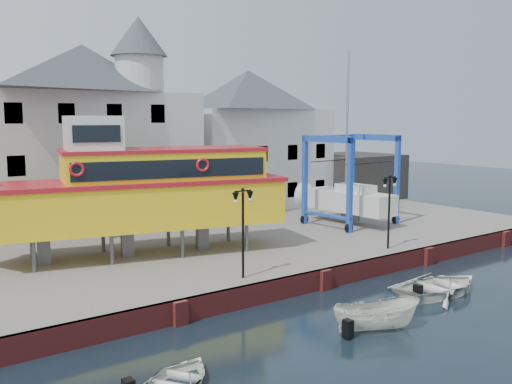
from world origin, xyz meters
TOP-DOWN VIEW (x-y plane):
  - ground at (0.00, 0.00)m, footprint 140.00×140.00m
  - hardstanding at (0.00, 11.00)m, footprint 44.00×22.00m
  - quay_wall at (-0.00, 0.10)m, footprint 44.00×0.47m
  - building_white_main at (-4.87, 18.39)m, footprint 14.00×8.30m
  - building_white_right at (9.00, 19.00)m, footprint 12.00×8.00m
  - shed_dark at (19.00, 17.00)m, footprint 8.00×7.00m
  - lamp_post_left at (-4.00, 1.20)m, footprint 1.12×0.32m
  - lamp_post_right at (6.00, 1.20)m, footprint 1.12×0.32m
  - tour_boat at (-6.57, 8.21)m, footprint 17.56×7.82m
  - travel_lift at (9.72, 8.56)m, footprint 5.80×7.96m
  - motorboat_a at (-1.97, -5.12)m, footprint 3.82×2.77m
  - motorboat_b at (3.93, -3.76)m, footprint 5.18×3.85m

SIDE VIEW (x-z plane):
  - ground at x=0.00m, z-range 0.00..0.00m
  - motorboat_a at x=-1.97m, z-range -0.69..0.69m
  - motorboat_b at x=3.93m, z-range -0.51..0.51m
  - hardstanding at x=0.00m, z-range 0.00..1.00m
  - quay_wall at x=0.00m, z-range 0.00..1.00m
  - travel_lift at x=9.72m, z-range -2.94..8.92m
  - shed_dark at x=19.00m, z-range 1.00..5.00m
  - lamp_post_left at x=-4.00m, z-range 2.07..6.27m
  - lamp_post_right at x=6.00m, z-range 2.07..6.27m
  - tour_boat at x=-6.57m, z-range 0.79..8.23m
  - building_white_right at x=9.00m, z-range 1.00..12.20m
  - building_white_main at x=-4.87m, z-range 0.34..14.34m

